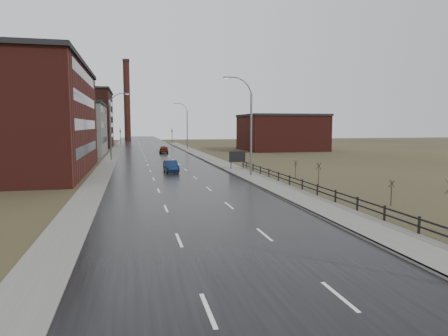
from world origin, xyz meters
TOP-DOWN VIEW (x-y plane):
  - road at (0.00, 60.00)m, footprint 14.00×300.00m
  - sidewalk_right at (8.60, 35.00)m, footprint 3.20×180.00m
  - curb_right at (7.08, 35.00)m, footprint 0.16×180.00m
  - sidewalk_left at (-8.20, 60.00)m, footprint 2.40×260.00m
  - warehouse_mid at (-17.99, 78.00)m, footprint 16.32×20.40m
  - warehouse_far at (-22.99, 108.00)m, footprint 26.52×24.48m
  - building_right at (30.30, 82.00)m, footprint 18.36×16.32m
  - smokestack at (-6.00, 150.00)m, footprint 2.70×2.70m
  - streetlight_right_mid at (8.50, 36.00)m, footprint 3.36×0.28m
  - streetlight_left at (-7.70, 62.00)m, footprint 3.36×0.28m
  - streetlight_right_far at (8.50, 90.00)m, footprint 3.36×0.28m
  - guardrail at (10.30, 18.31)m, footprint 0.10×53.05m
  - shrub_d at (13.99, 17.50)m, footprint 0.47×0.49m
  - shrub_e at (12.84, 26.95)m, footprint 0.57×0.60m
  - shrub_f at (13.42, 33.85)m, footprint 0.47×0.49m
  - billboard at (9.10, 43.26)m, footprint 2.22×0.17m
  - traffic_light_left at (-8.00, 120.00)m, footprint 0.58×2.73m
  - traffic_light_right at (8.00, 120.00)m, footprint 0.58×2.73m
  - car_near at (0.19, 42.32)m, footprint 1.74×4.46m
  - car_far at (2.07, 77.45)m, footprint 2.35×4.83m

SIDE VIEW (x-z plane):
  - road at x=0.00m, z-range 0.00..0.06m
  - sidewalk_left at x=-8.20m, z-range 0.00..0.12m
  - sidewalk_right at x=8.60m, z-range 0.00..0.18m
  - curb_right at x=7.08m, z-range 0.00..0.18m
  - guardrail at x=10.30m, z-range 0.16..1.26m
  - car_near at x=0.19m, z-range 0.00..1.45m
  - car_far at x=2.07m, z-range 0.00..1.59m
  - shrub_f at x=13.42m, z-range 0.06..2.01m
  - shrub_d at x=13.99m, z-range 0.06..2.02m
  - shrub_e at x=12.84m, z-range 0.07..2.47m
  - billboard at x=9.10m, z-range 0.44..2.92m
  - building_right at x=30.30m, z-range 0.01..8.51m
  - traffic_light_left at x=-8.00m, z-range 1.95..7.25m
  - traffic_light_right at x=8.00m, z-range 1.95..7.25m
  - warehouse_mid at x=-17.99m, z-range 0.01..10.51m
  - streetlight_right_mid at x=8.50m, z-range 0.16..11.51m
  - streetlight_left at x=-7.70m, z-range 0.16..11.51m
  - streetlight_right_far at x=8.50m, z-range 0.16..11.51m
  - warehouse_far at x=-22.99m, z-range 0.01..15.51m
  - smokestack at x=-6.00m, z-range 0.15..30.85m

